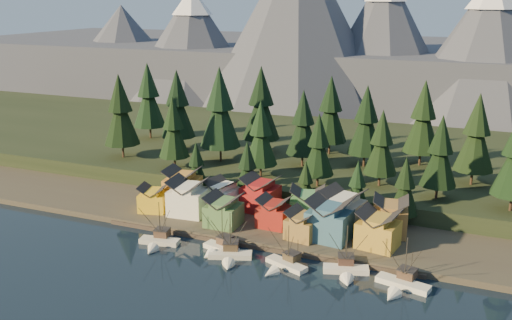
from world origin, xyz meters
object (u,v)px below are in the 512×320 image
at_px(boat_2, 218,243).
at_px(boat_6, 401,279).
at_px(house_back_0, 183,185).
at_px(house_back_1, 223,194).
at_px(boat_4, 283,260).
at_px(house_front_1, 188,196).
at_px(house_front_0, 153,198).
at_px(boat_5, 347,265).
at_px(boat_3, 230,250).
at_px(boat_1, 158,237).

bearing_deg(boat_2, boat_6, 11.01).
relative_size(house_back_0, house_back_1, 1.08).
bearing_deg(boat_6, boat_2, -169.02).
distance_m(boat_4, house_front_1, 37.62).
bearing_deg(boat_4, house_front_0, -179.28).
bearing_deg(boat_6, house_front_1, 177.24).
relative_size(boat_2, house_back_1, 1.22).
relative_size(boat_5, house_front_1, 1.16).
bearing_deg(house_front_0, house_back_1, 10.51).
relative_size(boat_5, house_back_1, 1.26).
height_order(house_front_0, house_front_1, house_front_1).
bearing_deg(house_back_0, boat_3, -50.07).
bearing_deg(boat_3, house_back_1, 99.18).
height_order(house_front_0, house_back_1, house_back_1).
xyz_separation_m(boat_3, house_front_1, (-20.36, 17.80, 4.37)).
distance_m(boat_4, house_front_0, 45.92).
bearing_deg(house_front_1, house_front_0, -175.98).
height_order(boat_1, house_front_0, boat_1).
xyz_separation_m(boat_6, house_front_1, (-58.31, 16.74, 4.48)).
relative_size(boat_6, house_back_0, 1.24).
bearing_deg(house_back_1, house_front_0, -142.64).
distance_m(boat_5, house_back_0, 56.95).
xyz_separation_m(boat_1, house_front_1, (-1.17, 17.49, 4.42)).
relative_size(boat_4, house_front_0, 1.27).
bearing_deg(boat_2, house_back_0, 147.87).
height_order(boat_2, boat_3, boat_3).
xyz_separation_m(house_back_0, house_back_1, (12.99, -1.07, -0.70)).
xyz_separation_m(boat_3, boat_4, (12.68, 0.42, -0.32)).
bearing_deg(boat_4, house_back_0, 168.65).
relative_size(boat_3, house_back_1, 1.28).
height_order(boat_3, house_front_1, house_front_1).
relative_size(boat_4, house_back_1, 1.17).
bearing_deg(house_back_0, boat_1, -80.54).
bearing_deg(house_back_0, boat_2, -51.77).
bearing_deg(boat_2, house_back_1, 126.23).
height_order(boat_5, house_back_0, house_back_0).
relative_size(house_front_0, house_back_0, 0.85).
relative_size(boat_3, house_back_0, 1.18).
bearing_deg(boat_1, boat_2, 0.28).
relative_size(boat_5, house_back_0, 1.17).
xyz_separation_m(boat_6, house_back_1, (-51.15, 22.92, 3.87)).
distance_m(boat_1, house_back_0, 26.10).
relative_size(boat_1, boat_4, 1.06).
bearing_deg(boat_2, boat_1, -157.51).
height_order(boat_2, house_front_0, boat_2).
bearing_deg(house_front_1, boat_1, -90.77).
bearing_deg(house_back_1, boat_1, -91.07).
distance_m(boat_1, house_front_0, 19.69).
height_order(boat_4, boat_5, boat_5).
relative_size(boat_1, house_front_0, 1.35).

